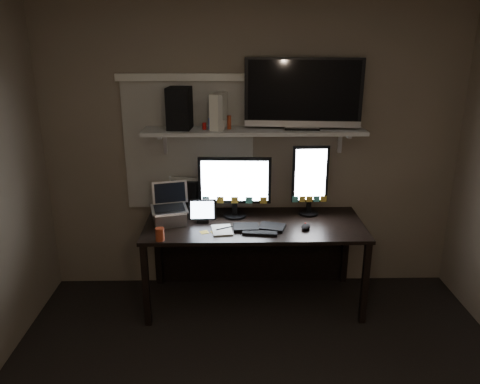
{
  "coord_description": "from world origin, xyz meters",
  "views": [
    {
      "loc": [
        -0.19,
        -2.15,
        2.2
      ],
      "look_at": [
        -0.12,
        1.25,
        1.06
      ],
      "focal_mm": 35.0,
      "sensor_mm": 36.0,
      "label": 1
    }
  ],
  "objects_px": {
    "laptop": "(169,205)",
    "game_console": "(219,111)",
    "tv": "(303,94)",
    "speaker": "(179,108)",
    "monitor_portrait": "(310,180)",
    "mouse": "(306,227)",
    "desk": "(253,237)",
    "keyboard": "(259,227)",
    "tablet": "(202,211)",
    "cup": "(160,234)",
    "monitor_landscape": "(235,187)"
  },
  "relations": [
    {
      "from": "laptop",
      "to": "game_console",
      "type": "bearing_deg",
      "value": 13.04
    },
    {
      "from": "tv",
      "to": "speaker",
      "type": "height_order",
      "value": "tv"
    },
    {
      "from": "monitor_portrait",
      "to": "mouse",
      "type": "bearing_deg",
      "value": -104.57
    },
    {
      "from": "laptop",
      "to": "game_console",
      "type": "height_order",
      "value": "game_console"
    },
    {
      "from": "mouse",
      "to": "speaker",
      "type": "relative_size",
      "value": 0.32
    },
    {
      "from": "desk",
      "to": "game_console",
      "type": "distance_m",
      "value": 1.11
    },
    {
      "from": "tv",
      "to": "laptop",
      "type": "bearing_deg",
      "value": -164.43
    },
    {
      "from": "laptop",
      "to": "speaker",
      "type": "bearing_deg",
      "value": 50.77
    },
    {
      "from": "keyboard",
      "to": "speaker",
      "type": "distance_m",
      "value": 1.15
    },
    {
      "from": "monitor_portrait",
      "to": "speaker",
      "type": "relative_size",
      "value": 1.84
    },
    {
      "from": "desk",
      "to": "mouse",
      "type": "relative_size",
      "value": 16.61
    },
    {
      "from": "laptop",
      "to": "keyboard",
      "type": "bearing_deg",
      "value": -24.16
    },
    {
      "from": "tablet",
      "to": "tv",
      "type": "distance_m",
      "value": 1.25
    },
    {
      "from": "laptop",
      "to": "cup",
      "type": "distance_m",
      "value": 0.35
    },
    {
      "from": "keyboard",
      "to": "speaker",
      "type": "relative_size",
      "value": 1.25
    },
    {
      "from": "tv",
      "to": "speaker",
      "type": "bearing_deg",
      "value": -175.31
    },
    {
      "from": "keyboard",
      "to": "speaker",
      "type": "height_order",
      "value": "speaker"
    },
    {
      "from": "mouse",
      "to": "tablet",
      "type": "xyz_separation_m",
      "value": [
        -0.83,
        0.17,
        0.08
      ]
    },
    {
      "from": "monitor_portrait",
      "to": "mouse",
      "type": "relative_size",
      "value": 5.67
    },
    {
      "from": "desk",
      "to": "tablet",
      "type": "distance_m",
      "value": 0.52
    },
    {
      "from": "cup",
      "to": "monitor_landscape",
      "type": "bearing_deg",
      "value": 40.33
    },
    {
      "from": "mouse",
      "to": "tv",
      "type": "xyz_separation_m",
      "value": [
        -0.02,
        0.32,
        1.01
      ]
    },
    {
      "from": "mouse",
      "to": "desk",
      "type": "bearing_deg",
      "value": 166.99
    },
    {
      "from": "desk",
      "to": "cup",
      "type": "xyz_separation_m",
      "value": [
        -0.73,
        -0.45,
        0.23
      ]
    },
    {
      "from": "tablet",
      "to": "mouse",
      "type": "bearing_deg",
      "value": -12.25
    },
    {
      "from": "monitor_landscape",
      "to": "monitor_portrait",
      "type": "xyz_separation_m",
      "value": [
        0.64,
        0.05,
        0.04
      ]
    },
    {
      "from": "cup",
      "to": "game_console",
      "type": "height_order",
      "value": "game_console"
    },
    {
      "from": "tv",
      "to": "mouse",
      "type": "bearing_deg",
      "value": -81.49
    },
    {
      "from": "monitor_landscape",
      "to": "tablet",
      "type": "distance_m",
      "value": 0.34
    },
    {
      "from": "desk",
      "to": "game_console",
      "type": "height_order",
      "value": "game_console"
    },
    {
      "from": "desk",
      "to": "laptop",
      "type": "xyz_separation_m",
      "value": [
        -0.7,
        -0.12,
        0.34
      ]
    },
    {
      "from": "tv",
      "to": "game_console",
      "type": "xyz_separation_m",
      "value": [
        -0.68,
        0.02,
        -0.14
      ]
    },
    {
      "from": "keyboard",
      "to": "tablet",
      "type": "relative_size",
      "value": 1.83
    },
    {
      "from": "mouse",
      "to": "laptop",
      "type": "relative_size",
      "value": 0.33
    },
    {
      "from": "desk",
      "to": "keyboard",
      "type": "relative_size",
      "value": 4.31
    },
    {
      "from": "mouse",
      "to": "cup",
      "type": "distance_m",
      "value": 1.15
    },
    {
      "from": "monitor_landscape",
      "to": "game_console",
      "type": "relative_size",
      "value": 2.13
    },
    {
      "from": "tablet",
      "to": "cup",
      "type": "height_order",
      "value": "tablet"
    },
    {
      "from": "laptop",
      "to": "mouse",
      "type": "bearing_deg",
      "value": -21.58
    },
    {
      "from": "cup",
      "to": "tv",
      "type": "relative_size",
      "value": 0.11
    },
    {
      "from": "monitor_portrait",
      "to": "speaker",
      "type": "height_order",
      "value": "speaker"
    },
    {
      "from": "tv",
      "to": "speaker",
      "type": "distance_m",
      "value": 1.0
    },
    {
      "from": "monitor_portrait",
      "to": "tablet",
      "type": "distance_m",
      "value": 0.95
    },
    {
      "from": "monitor_landscape",
      "to": "tablet",
      "type": "bearing_deg",
      "value": -152.93
    },
    {
      "from": "tv",
      "to": "cup",
      "type": "bearing_deg",
      "value": -149.46
    },
    {
      "from": "keyboard",
      "to": "desk",
      "type": "bearing_deg",
      "value": 105.28
    },
    {
      "from": "desk",
      "to": "laptop",
      "type": "bearing_deg",
      "value": -170.47
    },
    {
      "from": "game_console",
      "to": "mouse",
      "type": "bearing_deg",
      "value": -8.81
    },
    {
      "from": "mouse",
      "to": "game_console",
      "type": "bearing_deg",
      "value": 172.03
    },
    {
      "from": "laptop",
      "to": "cup",
      "type": "xyz_separation_m",
      "value": [
        -0.03,
        -0.33,
        -0.11
      ]
    }
  ]
}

